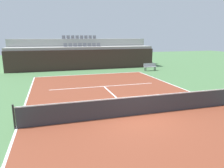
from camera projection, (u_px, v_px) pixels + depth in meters
The scene contains 13 objects.
ground_plane at pixel (136, 115), 10.29m from camera, with size 80.00×80.00×0.00m, color #477042.
court_surface at pixel (136, 115), 10.29m from camera, with size 11.00×24.00×0.01m, color brown.
baseline_far at pixel (90, 74), 21.46m from camera, with size 11.00×0.10×0.00m, color white.
sideline_left at pixel (16, 129), 8.77m from camera, with size 0.10×24.00×0.00m, color white.
service_line_far at pixel (104, 86), 16.27m from camera, with size 8.26×0.10×0.00m, color white.
centre_service_line at pixel (116, 97), 13.28m from camera, with size 0.10×6.40×0.00m, color white.
back_wall at pixel (85, 60), 24.39m from camera, with size 17.39×0.30×2.33m, color #33231E.
stands_tier_lower at pixel (83, 57), 25.62m from camera, with size 17.39×2.40×2.63m, color #9E9E99.
stands_tier_upper at pixel (80, 52), 27.76m from camera, with size 17.39×2.40×3.54m, color #9E9E99.
seating_row_lower at pixel (82, 46), 25.39m from camera, with size 4.51×0.44×0.44m.
seating_row_upper at pixel (79, 38), 27.43m from camera, with size 4.51×0.44×0.44m.
tennis_net at pixel (136, 106), 10.18m from camera, with size 11.08×0.08×1.07m.
player_bench at pixel (150, 66), 23.79m from camera, with size 1.50×0.40×0.85m.
Camera 1 is at (-3.91, -8.95, 3.80)m, focal length 33.38 mm.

